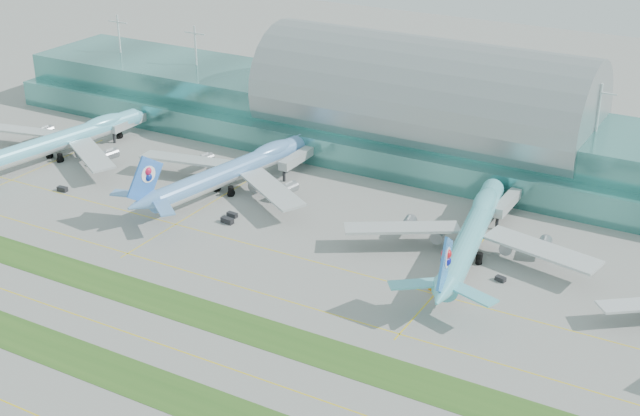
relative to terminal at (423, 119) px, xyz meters
The scene contains 15 objects.
ground 129.58m from the terminal, 90.00° to the right, with size 700.00×700.00×0.00m, color gray.
terminal is the anchor object (origin of this frame).
grass_strip_near 157.43m from the terminal, 90.00° to the right, with size 420.00×12.00×0.08m, color #2D591E.
grass_strip_far 127.58m from the terminal, 90.00° to the right, with size 420.00×12.00×0.08m, color #2D591E.
taxiline_b 143.50m from the terminal, 90.00° to the right, with size 420.00×0.35×0.01m, color yellow.
taxiline_c 111.70m from the terminal, 90.01° to the right, with size 420.00×0.35×0.01m, color yellow.
taxiline_d 89.92m from the terminal, 90.01° to the right, with size 420.00×0.35×0.01m, color yellow.
airliner_a 128.77m from the terminal, 150.60° to the right, with size 69.83×80.11×22.13m.
airliner_b 71.54m from the terminal, 126.12° to the right, with size 71.40×82.01×22.69m.
airliner_c 76.62m from the terminal, 55.66° to the right, with size 71.88×82.42×22.76m.
gse_b 126.08m from the terminal, 135.96° to the right, with size 3.49×1.67×1.57m, color black.
gse_c 86.33m from the terminal, 109.77° to the right, with size 4.04×1.83×1.71m, color black.
gse_d 82.72m from the terminal, 111.61° to the right, with size 3.40×1.60×1.41m, color black.
gse_e 98.15m from the terminal, 63.99° to the right, with size 3.74×1.71×1.42m, color orange.
gse_f 93.29m from the terminal, 52.95° to the right, with size 2.78×1.61×1.29m, color black.
Camera 1 is at (116.64, -150.30, 117.39)m, focal length 50.00 mm.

